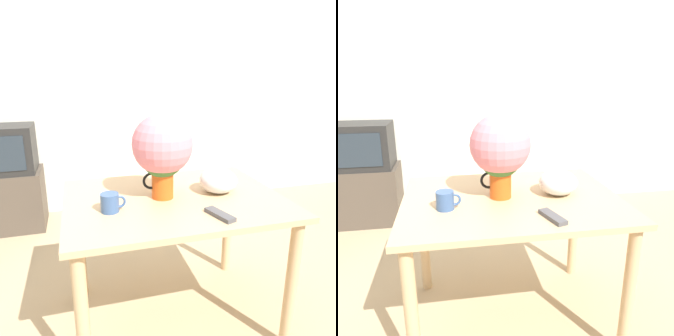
% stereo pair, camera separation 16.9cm
% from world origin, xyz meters
% --- Properties ---
extents(wall_back, '(8.00, 0.05, 2.60)m').
position_xyz_m(wall_back, '(0.00, 1.98, 1.30)').
color(wall_back, silver).
rests_on(wall_back, ground_plane).
extents(table, '(1.14, 0.85, 0.76)m').
position_xyz_m(table, '(0.24, 0.19, 0.65)').
color(table, tan).
rests_on(table, ground_plane).
extents(flower_vase, '(0.31, 0.31, 0.44)m').
position_xyz_m(flower_vase, '(0.19, 0.20, 1.02)').
color(flower_vase, '#E05619').
rests_on(flower_vase, table).
extents(coffee_mug, '(0.12, 0.09, 0.09)m').
position_xyz_m(coffee_mug, '(-0.10, 0.09, 0.81)').
color(coffee_mug, '#385689').
rests_on(coffee_mug, table).
extents(white_bowl, '(0.21, 0.21, 0.13)m').
position_xyz_m(white_bowl, '(0.50, 0.19, 0.83)').
color(white_bowl, silver).
rests_on(white_bowl, table).
extents(remote_control, '(0.10, 0.17, 0.02)m').
position_xyz_m(remote_control, '(0.38, -0.11, 0.77)').
color(remote_control, '#4C4C51').
rests_on(remote_control, table).
extents(tv_stand, '(0.59, 0.40, 0.54)m').
position_xyz_m(tv_stand, '(-0.86, 1.69, 0.27)').
color(tv_stand, '#4C4238').
rests_on(tv_stand, ground_plane).
extents(tv_set, '(0.52, 0.40, 0.41)m').
position_xyz_m(tv_set, '(-0.86, 1.69, 0.75)').
color(tv_set, black).
rests_on(tv_set, tv_stand).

